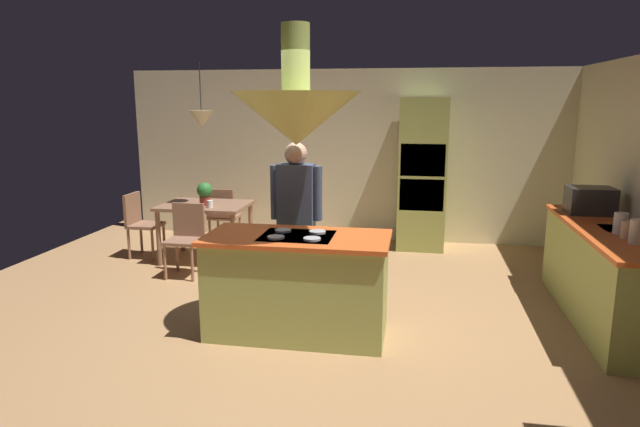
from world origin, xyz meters
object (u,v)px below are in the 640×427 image
object	(u,v)px
person_at_island	(296,214)
canister_sugar	(628,230)
potted_plant_on_table	(205,193)
cup_on_table	(210,204)
chair_facing_island	(186,234)
microwave_on_counter	(590,200)
oven_tower	(422,174)
canister_tea	(621,223)
chair_by_back_wall	(223,213)
canister_flour	(636,232)
dining_table	(205,212)
kitchen_island	(298,284)
chair_at_corner	(140,220)

from	to	relation	value
person_at_island	canister_sugar	size ratio (longest dim) A/B	11.24
potted_plant_on_table	cup_on_table	bearing A→B (deg)	-46.57
chair_facing_island	microwave_on_counter	size ratio (longest dim) A/B	1.89
oven_tower	cup_on_table	world-z (taller)	oven_tower
chair_facing_island	canister_tea	world-z (taller)	canister_tea
chair_by_back_wall	canister_flour	distance (m)	5.22
chair_by_back_wall	cup_on_table	world-z (taller)	chair_by_back_wall
oven_tower	dining_table	size ratio (longest dim) A/B	1.90
canister_tea	dining_table	bearing A→B (deg)	161.45
canister_flour	canister_tea	bearing A→B (deg)	90.00
dining_table	person_at_island	size ratio (longest dim) A/B	0.66
canister_tea	microwave_on_counter	world-z (taller)	microwave_on_counter
chair_by_back_wall	canister_tea	world-z (taller)	canister_tea
microwave_on_counter	kitchen_island	bearing A→B (deg)	-152.15
dining_table	potted_plant_on_table	bearing A→B (deg)	-67.28
person_at_island	microwave_on_counter	distance (m)	3.11
dining_table	canister_flour	world-z (taller)	canister_flour
potted_plant_on_table	canister_tea	xyz separation A→B (m)	(4.50, -1.43, 0.08)
dining_table	chair_by_back_wall	world-z (taller)	chair_by_back_wall
chair_by_back_wall	cup_on_table	distance (m)	0.92
chair_at_corner	cup_on_table	xyz separation A→B (m)	(1.09, -0.21, 0.30)
dining_table	canister_sugar	world-z (taller)	canister_sugar
chair_facing_island	microwave_on_counter	xyz separation A→B (m)	(4.54, 0.04, 0.55)
chair_at_corner	microwave_on_counter	bearing A→B (deg)	-96.25
canister_tea	kitchen_island	bearing A→B (deg)	-168.53
canister_flour	microwave_on_counter	distance (m)	1.28
cup_on_table	canister_tea	size ratio (longest dim) A/B	0.47
cup_on_table	canister_flour	world-z (taller)	canister_flour
potted_plant_on_table	cup_on_table	world-z (taller)	potted_plant_on_table
potted_plant_on_table	chair_by_back_wall	bearing A→B (deg)	92.99
chair_by_back_wall	cup_on_table	bearing A→B (deg)	100.05
microwave_on_counter	chair_at_corner	bearing A→B (deg)	173.75
person_at_island	canister_tea	bearing A→B (deg)	-1.86
dining_table	cup_on_table	bearing A→B (deg)	-54.36
oven_tower	microwave_on_counter	world-z (taller)	oven_tower
kitchen_island	canister_tea	xyz separation A→B (m)	(2.84, 0.58, 0.55)
chair_by_back_wall	canister_sugar	size ratio (longest dim) A/B	5.79
chair_by_back_wall	microwave_on_counter	bearing A→B (deg)	164.68
potted_plant_on_table	canister_flour	world-z (taller)	canister_flour
chair_at_corner	microwave_on_counter	size ratio (longest dim) A/B	1.89
potted_plant_on_table	microwave_on_counter	distance (m)	4.53
dining_table	potted_plant_on_table	distance (m)	0.29
chair_by_back_wall	canister_tea	bearing A→B (deg)	154.48
canister_flour	microwave_on_counter	world-z (taller)	microwave_on_counter
potted_plant_on_table	canister_flour	size ratio (longest dim) A/B	1.45
canister_tea	oven_tower	bearing A→B (deg)	123.12
dining_table	chair_at_corner	bearing A→B (deg)	180.00
chair_facing_island	canister_flour	size ratio (longest dim) A/B	4.19
dining_table	canister_flour	xyz separation A→B (m)	(4.54, -1.88, 0.36)
oven_tower	chair_by_back_wall	bearing A→B (deg)	-169.88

